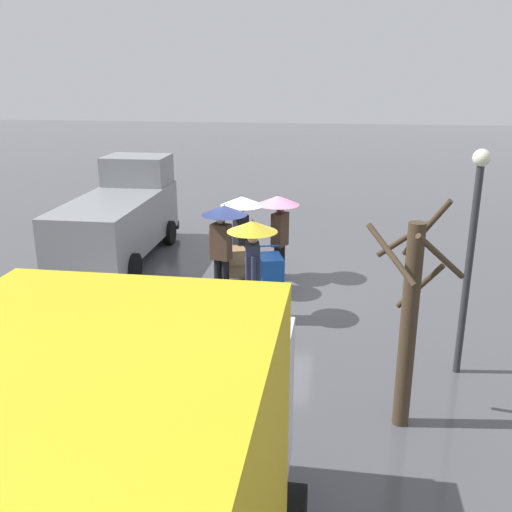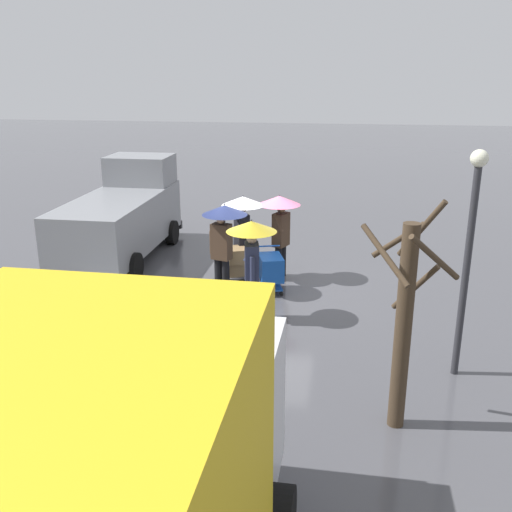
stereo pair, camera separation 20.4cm
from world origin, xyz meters
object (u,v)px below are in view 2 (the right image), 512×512
hand_dolly_boxes (237,261)px  pedestrian_white_side (242,217)px  street_lamp (469,242)px  bare_tree_near (404,318)px  pedestrian_black_side (280,217)px  pedestrian_pink_side (223,227)px  shopping_cart_vendor (271,269)px  pedestrian_far_side (252,247)px  cargo_van_parked_right (122,215)px

hand_dolly_boxes → pedestrian_white_side: bearing=-103.6°
street_lamp → bare_tree_near: bearing=56.5°
hand_dolly_boxes → pedestrian_black_side: (-0.99, -0.57, 1.03)m
bare_tree_near → pedestrian_black_side: bearing=-68.2°
bare_tree_near → pedestrian_pink_side: bearing=-53.5°
shopping_cart_vendor → pedestrian_pink_side: (1.07, 0.21, 1.02)m
pedestrian_pink_side → pedestrian_far_side: (-0.88, 1.38, 0.00)m
pedestrian_black_side → street_lamp: (-3.55, 4.37, 0.79)m
pedestrian_pink_side → cargo_van_parked_right: bearing=-34.8°
hand_dolly_boxes → shopping_cart_vendor: bearing=153.8°
cargo_van_parked_right → hand_dolly_boxes: cargo_van_parked_right is taller
pedestrian_pink_side → street_lamp: 5.73m
pedestrian_white_side → bare_tree_near: bearing=119.6°
pedestrian_white_side → bare_tree_near: (-3.33, 5.87, 0.13)m
cargo_van_parked_right → pedestrian_far_side: size_ratio=2.49×
pedestrian_black_side → bare_tree_near: (-2.43, 6.08, 0.13)m
pedestrian_white_side → pedestrian_pink_side: bearing=75.3°
street_lamp → pedestrian_white_side: bearing=-43.1°
cargo_van_parked_right → pedestrian_far_side: cargo_van_parked_right is taller
pedestrian_white_side → street_lamp: (-4.46, 4.17, 0.79)m
cargo_van_parked_right → shopping_cart_vendor: size_ratio=5.25×
pedestrian_pink_side → bare_tree_near: bearing=126.5°
shopping_cart_vendor → pedestrian_white_side: pedestrian_white_side is taller
pedestrian_black_side → street_lamp: bearing=129.1°
cargo_van_parked_right → pedestrian_white_side: cargo_van_parked_right is taller
cargo_van_parked_right → shopping_cart_vendor: cargo_van_parked_right is taller
shopping_cart_vendor → pedestrian_black_side: size_ratio=0.47×
street_lamp → pedestrian_far_side: bearing=-24.8°
shopping_cart_vendor → pedestrian_black_side: pedestrian_black_side is taller
hand_dolly_boxes → pedestrian_pink_side: pedestrian_pink_side is taller
shopping_cart_vendor → pedestrian_white_side: size_ratio=0.47×
pedestrian_black_side → pedestrian_far_side: (0.29, 2.60, 0.00)m
hand_dolly_boxes → pedestrian_pink_side: (0.18, 0.65, 1.03)m
cargo_van_parked_right → bare_tree_near: size_ratio=1.57×
cargo_van_parked_right → bare_tree_near: bearing=134.0°
pedestrian_black_side → bare_tree_near: bare_tree_near is taller
pedestrian_pink_side → pedestrian_black_side: size_ratio=1.00×
pedestrian_white_side → bare_tree_near: bare_tree_near is taller
pedestrian_black_side → pedestrian_white_side: size_ratio=1.00×
pedestrian_pink_side → pedestrian_white_side: (-0.27, -1.02, 0.00)m
shopping_cart_vendor → pedestrian_far_side: (0.20, 1.59, 1.02)m
pedestrian_pink_side → street_lamp: (-4.72, 3.16, 0.79)m
pedestrian_pink_side → pedestrian_white_side: bearing=-104.7°
bare_tree_near → street_lamp: (-1.13, -1.70, 0.66)m
pedestrian_white_side → bare_tree_near: size_ratio=0.63×
pedestrian_pink_side → street_lamp: street_lamp is taller
shopping_cart_vendor → hand_dolly_boxes: (0.90, -0.44, -0.01)m
hand_dolly_boxes → pedestrian_far_side: (-0.70, 2.03, 1.03)m
pedestrian_far_side → cargo_van_parked_right: bearing=-41.2°
shopping_cart_vendor → pedestrian_pink_side: size_ratio=0.47×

